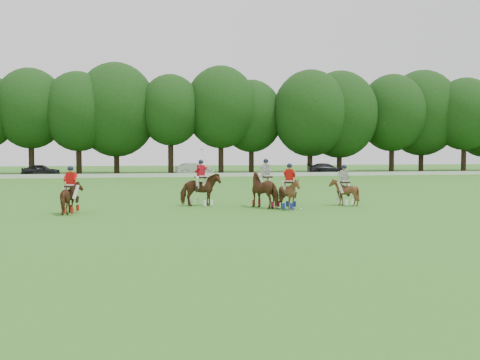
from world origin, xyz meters
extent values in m
plane|color=#317521|center=(0.00, 0.00, 0.00)|extent=(180.00, 180.00, 0.00)
cylinder|color=black|center=(-17.43, 48.92, 2.49)|extent=(0.70, 0.70, 4.98)
ellipsoid|color=black|center=(-17.43, 48.92, 8.28)|extent=(8.80, 8.80, 10.12)
cylinder|color=black|center=(-11.63, 48.49, 2.32)|extent=(0.70, 0.70, 4.64)
ellipsoid|color=black|center=(-11.63, 48.49, 7.95)|extent=(8.80, 8.80, 10.13)
cylinder|color=black|center=(-6.99, 49.52, 2.16)|extent=(0.70, 0.70, 4.31)
ellipsoid|color=black|center=(-6.99, 49.52, 8.31)|extent=(10.67, 10.67, 12.27)
cylinder|color=black|center=(-0.04, 48.00, 2.62)|extent=(0.70, 0.70, 5.24)
ellipsoid|color=black|center=(-0.04, 48.00, 8.26)|extent=(8.06, 8.06, 9.26)
cylinder|color=black|center=(6.63, 48.24, 2.59)|extent=(0.70, 0.70, 5.19)
ellipsoid|color=black|center=(6.63, 48.24, 8.75)|extent=(9.50, 9.50, 10.92)
cylinder|color=black|center=(11.06, 49.62, 2.24)|extent=(0.70, 0.70, 4.48)
ellipsoid|color=black|center=(11.06, 49.62, 7.71)|extent=(8.60, 8.60, 9.89)
cylinder|color=black|center=(18.54, 46.82, 2.11)|extent=(0.70, 0.70, 4.21)
ellipsoid|color=black|center=(18.54, 46.82, 8.00)|extent=(10.11, 10.11, 11.63)
cylinder|color=black|center=(23.25, 48.17, 2.03)|extent=(0.70, 0.70, 4.07)
ellipsoid|color=black|center=(23.25, 48.17, 7.99)|extent=(10.46, 10.46, 12.03)
cylinder|color=black|center=(31.16, 48.38, 2.40)|extent=(0.70, 0.70, 4.79)
ellipsoid|color=black|center=(31.16, 48.38, 8.35)|extent=(9.47, 9.47, 10.89)
cylinder|color=black|center=(36.59, 49.92, 2.22)|extent=(0.70, 0.70, 4.44)
ellipsoid|color=black|center=(36.59, 49.92, 8.51)|extent=(10.84, 10.84, 12.47)
cylinder|color=black|center=(41.42, 46.74, 2.43)|extent=(0.70, 0.70, 4.86)
ellipsoid|color=black|center=(41.42, 46.74, 8.21)|extent=(8.94, 8.94, 10.28)
cube|color=white|center=(0.00, 38.00, 0.22)|extent=(120.00, 0.10, 0.44)
imported|color=black|center=(-15.22, 42.50, 0.72)|extent=(4.31, 1.96, 1.44)
imported|color=#A9A9AE|center=(2.47, 42.50, 0.75)|extent=(4.75, 2.43, 1.49)
imported|color=black|center=(19.33, 42.50, 0.69)|extent=(4.81, 2.07, 1.38)
imported|color=#442612|center=(-7.21, 2.99, 0.72)|extent=(0.98, 1.80, 1.45)
cube|color=black|center=(-7.21, 2.99, 1.26)|extent=(0.50, 0.61, 0.08)
cylinder|color=tan|center=(-7.50, 3.03, 1.18)|extent=(0.05, 0.21, 1.29)
imported|color=#442612|center=(-1.00, 5.40, 0.86)|extent=(2.20, 2.10, 1.72)
cube|color=black|center=(-1.00, 5.40, 1.49)|extent=(0.66, 0.70, 0.08)
cylinder|color=tan|center=(-0.74, 5.54, 2.41)|extent=(0.40, 0.69, 1.08)
imported|color=#442612|center=(3.04, 2.92, 0.77)|extent=(1.71, 1.79, 1.54)
cube|color=black|center=(3.04, 2.92, 1.33)|extent=(0.63, 0.69, 0.08)
cylinder|color=tan|center=(3.32, 2.79, 1.25)|extent=(0.12, 0.20, 1.29)
imported|color=#442612|center=(2.13, 4.04, 0.89)|extent=(1.96, 2.29, 1.78)
cube|color=black|center=(2.13, 4.04, 1.55)|extent=(0.68, 0.71, 0.08)
cylinder|color=tan|center=(1.88, 3.88, 1.47)|extent=(0.14, 0.19, 1.29)
imported|color=#442612|center=(6.39, 4.24, 0.71)|extent=(1.33, 1.45, 1.41)
cube|color=black|center=(6.39, 4.24, 1.22)|extent=(0.52, 0.62, 0.08)
cylinder|color=tan|center=(6.10, 4.19, 1.14)|extent=(0.06, 0.21, 1.29)
sphere|color=white|center=(3.54, 2.53, 0.04)|extent=(0.09, 0.09, 0.09)
camera|label=1|loc=(-4.17, -22.14, 2.81)|focal=40.00mm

